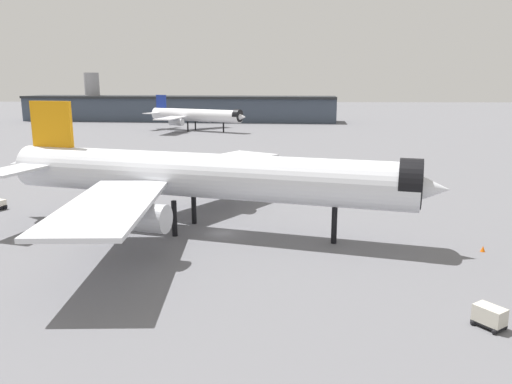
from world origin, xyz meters
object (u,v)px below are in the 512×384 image
(airliner_near_gate, at_px, (199,176))
(airliner_far_taxiway, at_px, (195,115))
(traffic_cone_wingtip, at_px, (483,249))
(baggage_cart_trailing, at_px, (490,316))

(airliner_near_gate, xyz_separation_m, airliner_far_taxiway, (-23.30, 142.93, -1.22))
(traffic_cone_wingtip, bearing_deg, airliner_far_taxiway, 111.25)
(airliner_far_taxiway, bearing_deg, airliner_near_gate, -53.36)
(airliner_near_gate, distance_m, baggage_cart_trailing, 39.11)
(airliner_near_gate, bearing_deg, traffic_cone_wingtip, 3.21)
(airliner_near_gate, height_order, airliner_far_taxiway, airliner_near_gate)
(baggage_cart_trailing, bearing_deg, traffic_cone_wingtip, -56.66)
(baggage_cart_trailing, bearing_deg, airliner_near_gate, 10.12)
(airliner_far_taxiway, xyz_separation_m, baggage_cart_trailing, (51.25, -169.47, -5.41))
(airliner_near_gate, xyz_separation_m, baggage_cart_trailing, (27.95, -26.55, -6.63))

